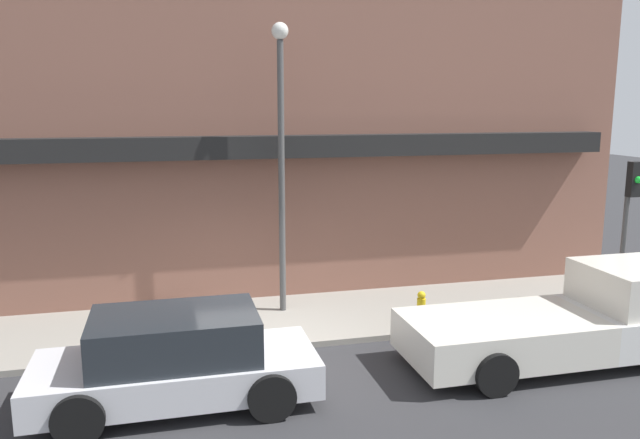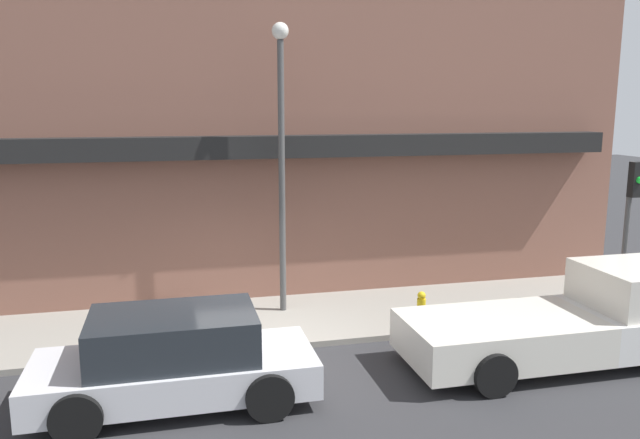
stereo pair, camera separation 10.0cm
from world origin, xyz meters
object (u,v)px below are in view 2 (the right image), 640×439
object	(u,v)px
parked_car	(175,360)
traffic_light	(631,206)
street_lamp	(281,139)
pickup_truck	(577,321)
fire_hydrant	(421,307)

from	to	relation	value
parked_car	traffic_light	world-z (taller)	traffic_light
street_lamp	traffic_light	world-z (taller)	street_lamp
pickup_truck	fire_hydrant	xyz separation A→B (m)	(-2.11, 2.31, -0.32)
traffic_light	parked_car	bearing A→B (deg)	-166.65
pickup_truck	fire_hydrant	distance (m)	3.15
parked_car	fire_hydrant	world-z (taller)	parked_car
pickup_truck	street_lamp	world-z (taller)	street_lamp
parked_car	street_lamp	distance (m)	5.54
parked_car	traffic_light	distance (m)	10.71
parked_car	fire_hydrant	bearing A→B (deg)	25.17
parked_car	street_lamp	size ratio (longest dim) A/B	0.70
parked_car	street_lamp	world-z (taller)	street_lamp
street_lamp	pickup_truck	bearing A→B (deg)	-38.02
pickup_truck	fire_hydrant	world-z (taller)	pickup_truck
parked_car	street_lamp	bearing A→B (deg)	58.30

